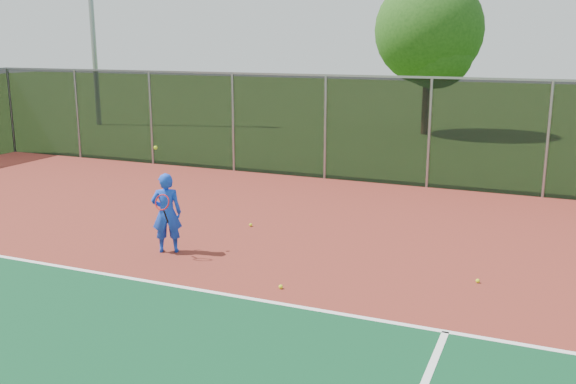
# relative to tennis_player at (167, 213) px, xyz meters

# --- Properties ---
(court_apron) EXTENTS (30.00, 20.00, 0.02)m
(court_apron) POSITION_rel_tennis_player_xyz_m (3.52, -2.49, -0.79)
(court_apron) COLOR maroon
(court_apron) RESTS_ON ground
(fence_back) EXTENTS (30.00, 0.06, 3.03)m
(fence_back) POSITION_rel_tennis_player_xyz_m (3.52, 7.51, 0.77)
(fence_back) COLOR black
(fence_back) RESTS_ON court_apron
(tennis_player) EXTENTS (0.67, 0.71, 2.03)m
(tennis_player) POSITION_rel_tennis_player_xyz_m (0.00, 0.00, 0.00)
(tennis_player) COLOR blue
(tennis_player) RESTS_ON court_apron
(practice_ball_0) EXTENTS (0.07, 0.07, 0.07)m
(practice_ball_0) POSITION_rel_tennis_player_xyz_m (0.71, 2.15, -0.74)
(practice_ball_0) COLOR #CBE81B
(practice_ball_0) RESTS_ON court_apron
(practice_ball_1) EXTENTS (0.07, 0.07, 0.07)m
(practice_ball_1) POSITION_rel_tennis_player_xyz_m (5.70, 0.62, -0.74)
(practice_ball_1) COLOR #CBE81B
(practice_ball_1) RESTS_ON court_apron
(practice_ball_2) EXTENTS (0.07, 0.07, 0.07)m
(practice_ball_2) POSITION_rel_tennis_player_xyz_m (2.76, -0.90, -0.74)
(practice_ball_2) COLOR #CBE81B
(practice_ball_2) RESTS_ON court_apron
(tree_back_left) EXTENTS (4.54, 4.54, 6.67)m
(tree_back_left) POSITION_rel_tennis_player_xyz_m (1.50, 17.84, 3.39)
(tree_back_left) COLOR #3A2715
(tree_back_left) RESTS_ON ground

